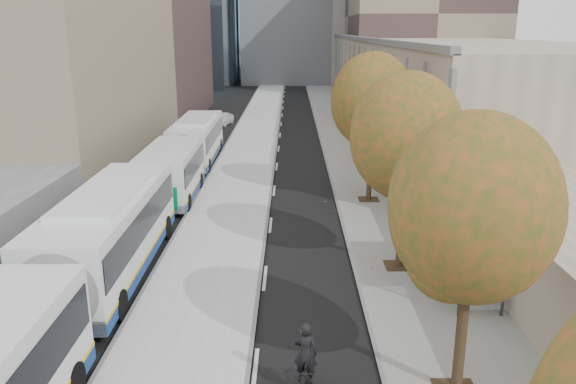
{
  "coord_description": "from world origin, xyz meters",
  "views": [
    {
      "loc": [
        -0.66,
        -7.48,
        9.05
      ],
      "look_at": [
        -0.79,
        15.1,
        2.5
      ],
      "focal_mm": 35.0,
      "sensor_mm": 36.0,
      "label": 1
    }
  ],
  "objects_px": {
    "bus_far": "(188,151)",
    "distant_car": "(222,119)",
    "cyclist": "(305,370)",
    "bus_near": "(68,280)",
    "bus_shelter": "(472,234)"
  },
  "relations": [
    {
      "from": "bus_far",
      "to": "distant_car",
      "type": "height_order",
      "value": "bus_far"
    },
    {
      "from": "bus_far",
      "to": "distant_car",
      "type": "bearing_deg",
      "value": 89.71
    },
    {
      "from": "bus_shelter",
      "to": "bus_near",
      "type": "height_order",
      "value": "bus_near"
    },
    {
      "from": "bus_near",
      "to": "cyclist",
      "type": "height_order",
      "value": "bus_near"
    },
    {
      "from": "bus_far",
      "to": "cyclist",
      "type": "distance_m",
      "value": 23.69
    },
    {
      "from": "bus_far",
      "to": "cyclist",
      "type": "bearing_deg",
      "value": -73.69
    },
    {
      "from": "distant_car",
      "to": "bus_shelter",
      "type": "bearing_deg",
      "value": -57.73
    },
    {
      "from": "cyclist",
      "to": "distant_car",
      "type": "distance_m",
      "value": 43.08
    },
    {
      "from": "bus_shelter",
      "to": "bus_near",
      "type": "xyz_separation_m",
      "value": [
        -13.13,
        -2.85,
        -0.46
      ]
    },
    {
      "from": "bus_far",
      "to": "distant_car",
      "type": "distance_m",
      "value": 19.88
    },
    {
      "from": "bus_shelter",
      "to": "bus_far",
      "type": "relative_size",
      "value": 0.25
    },
    {
      "from": "bus_far",
      "to": "cyclist",
      "type": "xyz_separation_m",
      "value": [
        6.96,
        -22.63,
        -0.84
      ]
    },
    {
      "from": "bus_far",
      "to": "cyclist",
      "type": "relative_size",
      "value": 8.47
    },
    {
      "from": "cyclist",
      "to": "bus_far",
      "type": "bearing_deg",
      "value": 119.93
    },
    {
      "from": "cyclist",
      "to": "distant_car",
      "type": "xyz_separation_m",
      "value": [
        -7.14,
        42.48,
        -0.16
      ]
    }
  ]
}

